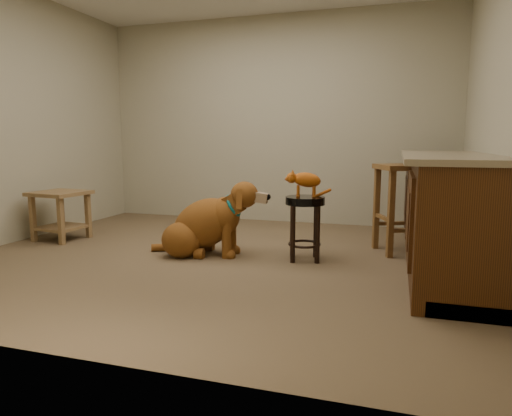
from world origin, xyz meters
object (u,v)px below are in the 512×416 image
(padded_stool, at_px, (305,215))
(wood_stool, at_px, (402,207))
(side_table, at_px, (61,208))
(tabby_kitten, at_px, (304,181))
(golden_retriever, at_px, (205,225))

(padded_stool, relative_size, wood_stool, 0.68)
(side_table, bearing_deg, tabby_kitten, -1.40)
(padded_stool, distance_m, side_table, 2.64)
(padded_stool, xyz_separation_m, golden_retriever, (-0.91, -0.08, -0.13))
(side_table, xyz_separation_m, golden_retriever, (1.72, -0.14, -0.07))
(golden_retriever, distance_m, tabby_kitten, 1.00)
(side_table, height_order, golden_retriever, golden_retriever)
(padded_stool, relative_size, golden_retriever, 0.49)
(padded_stool, xyz_separation_m, tabby_kitten, (-0.01, -0.00, 0.30))
(wood_stool, height_order, golden_retriever, wood_stool)
(wood_stool, bearing_deg, tabby_kitten, -146.66)
(wood_stool, relative_size, side_table, 1.53)
(wood_stool, relative_size, golden_retriever, 0.72)
(golden_retriever, relative_size, tabby_kitten, 2.99)
(padded_stool, height_order, wood_stool, wood_stool)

